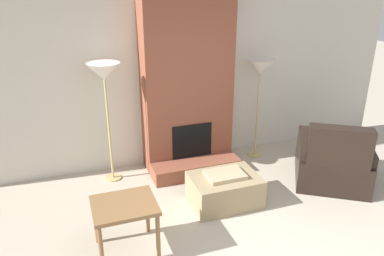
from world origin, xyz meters
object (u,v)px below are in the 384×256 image
Objects in this scene: ottoman at (224,189)px; side_table at (125,211)px; floor_lamp_left at (104,76)px; floor_lamp_right at (260,71)px; armchair at (332,163)px.

side_table is (-1.31, -0.47, 0.28)m from ottoman.
ottoman is at bearing -41.79° from floor_lamp_left.
floor_lamp_right is at bearing 33.83° from side_table.
floor_lamp_left is (-1.22, 1.09, 1.28)m from ottoman.
armchair is 0.83× the size of floor_lamp_left.
ottoman is at bearing 19.70° from side_table.
side_table is at bearing 42.12° from armchair.
side_table is 0.38× the size of floor_lamp_left.
floor_lamp_right is (2.33, 1.56, 0.89)m from side_table.
armchair reaches higher than side_table.
side_table is (-2.91, -0.46, 0.19)m from armchair.
floor_lamp_right is (-0.58, 1.11, 1.09)m from armchair.
ottoman is 2.08m from floor_lamp_left.
floor_lamp_left reaches higher than side_table.
floor_lamp_left is at bearing 86.88° from side_table.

